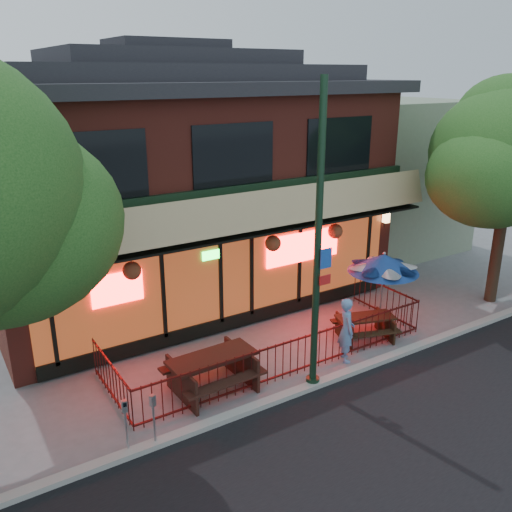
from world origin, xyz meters
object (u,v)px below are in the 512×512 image
at_px(pedestrian, 346,330).
at_px(street_tree_right, 511,146).
at_px(picnic_table_left, 212,368).
at_px(patio_umbrella, 384,263).
at_px(picnic_table_right, 365,324).
at_px(parking_meter_near, 153,412).
at_px(street_light, 317,260).
at_px(parking_meter_far, 125,418).

bearing_deg(pedestrian, street_tree_right, -61.53).
relative_size(picnic_table_left, patio_umbrella, 0.92).
xyz_separation_m(picnic_table_right, pedestrian, (-1.23, -0.60, 0.41)).
xyz_separation_m(picnic_table_left, parking_meter_near, (-1.92, -1.18, 0.21)).
bearing_deg(street_light, picnic_table_left, 152.13).
bearing_deg(street_tree_right, street_light, -172.99).
relative_size(street_tree_right, picnic_table_right, 3.71).
xyz_separation_m(parking_meter_near, parking_meter_far, (-0.53, 0.08, 0.02)).
distance_m(picnic_table_right, parking_meter_near, 6.79).
height_order(picnic_table_left, parking_meter_near, parking_meter_near).
bearing_deg(parking_meter_near, street_light, 1.11).
bearing_deg(patio_umbrella, street_tree_right, -6.28).
distance_m(picnic_table_right, patio_umbrella, 1.80).
bearing_deg(pedestrian, patio_umbrella, -41.40).
distance_m(street_light, picnic_table_left, 3.49).
bearing_deg(picnic_table_right, parking_meter_near, -169.97).
relative_size(street_tree_right, pedestrian, 4.11).
xyz_separation_m(street_light, street_tree_right, (8.04, 0.99, 1.81)).
distance_m(street_tree_right, picnic_table_right, 7.01).
distance_m(street_light, street_tree_right, 8.30).
distance_m(street_light, patio_umbrella, 4.07).
bearing_deg(picnic_table_left, street_light, -27.87).
height_order(street_light, patio_umbrella, street_light).
height_order(street_tree_right, parking_meter_near, street_tree_right).
bearing_deg(street_tree_right, picnic_table_left, 179.35).
height_order(street_light, picnic_table_right, street_light).
relative_size(street_light, parking_meter_near, 6.04).
height_order(picnic_table_left, parking_meter_far, parking_meter_far).
bearing_deg(picnic_table_left, patio_umbrella, 3.77).
height_order(picnic_table_left, picnic_table_right, picnic_table_left).
relative_size(street_light, street_tree_right, 1.00).
xyz_separation_m(pedestrian, parking_meter_near, (-5.45, -0.58, -0.07)).
distance_m(patio_umbrella, pedestrian, 2.60).
height_order(street_light, street_tree_right, street_tree_right).
distance_m(picnic_table_left, pedestrian, 3.59).
bearing_deg(picnic_table_left, picnic_table_right, 0.00).
xyz_separation_m(picnic_table_right, patio_umbrella, (0.92, 0.37, 1.50)).
bearing_deg(street_tree_right, patio_umbrella, 173.72).
bearing_deg(parking_meter_far, parking_meter_near, -8.56).
xyz_separation_m(picnic_table_left, patio_umbrella, (5.68, 0.37, 1.37)).
xyz_separation_m(pedestrian, parking_meter_far, (-5.98, -0.50, -0.05)).
bearing_deg(picnic_table_left, pedestrian, -9.65).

